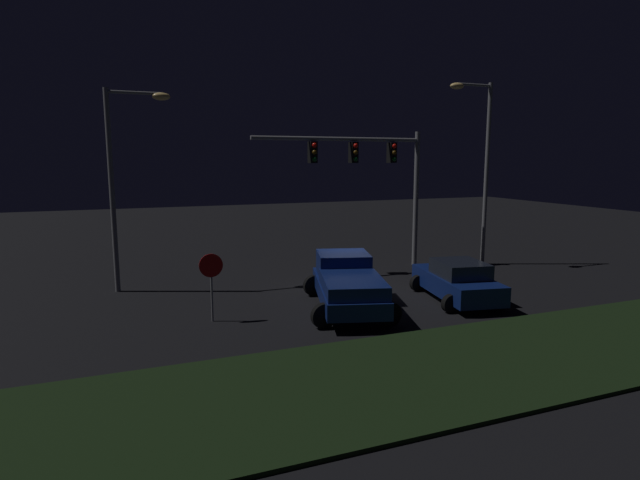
{
  "coord_description": "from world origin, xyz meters",
  "views": [
    {
      "loc": [
        -8.45,
        -18.28,
        5.2
      ],
      "look_at": [
        -1.06,
        0.38,
        2.05
      ],
      "focal_mm": 28.97,
      "sensor_mm": 36.0,
      "label": 1
    }
  ],
  "objects_px": {
    "car_sedan": "(457,281)",
    "street_lamp_left": "(124,165)",
    "stop_sign": "(211,274)",
    "traffic_signal_gantry": "(372,166)",
    "pickup_truck": "(347,280)",
    "street_lamp_right": "(480,154)"
  },
  "relations": [
    {
      "from": "street_lamp_left",
      "to": "street_lamp_right",
      "type": "relative_size",
      "value": 0.89
    },
    {
      "from": "pickup_truck",
      "to": "street_lamp_left",
      "type": "xyz_separation_m",
      "value": [
        -7.0,
        5.47,
        3.96
      ]
    },
    {
      "from": "car_sedan",
      "to": "street_lamp_left",
      "type": "height_order",
      "value": "street_lamp_left"
    },
    {
      "from": "pickup_truck",
      "to": "street_lamp_left",
      "type": "distance_m",
      "value": 9.73
    },
    {
      "from": "pickup_truck",
      "to": "street_lamp_right",
      "type": "xyz_separation_m",
      "value": [
        9.11,
        4.57,
        4.46
      ]
    },
    {
      "from": "pickup_truck",
      "to": "street_lamp_left",
      "type": "relative_size",
      "value": 0.73
    },
    {
      "from": "traffic_signal_gantry",
      "to": "stop_sign",
      "type": "relative_size",
      "value": 3.73
    },
    {
      "from": "pickup_truck",
      "to": "stop_sign",
      "type": "relative_size",
      "value": 2.58
    },
    {
      "from": "traffic_signal_gantry",
      "to": "stop_sign",
      "type": "bearing_deg",
      "value": -147.48
    },
    {
      "from": "pickup_truck",
      "to": "street_lamp_right",
      "type": "bearing_deg",
      "value": -47.02
    },
    {
      "from": "car_sedan",
      "to": "street_lamp_right",
      "type": "xyz_separation_m",
      "value": [
        4.87,
        5.13,
        4.72
      ]
    },
    {
      "from": "stop_sign",
      "to": "pickup_truck",
      "type": "bearing_deg",
      "value": -2.81
    },
    {
      "from": "street_lamp_left",
      "to": "stop_sign",
      "type": "bearing_deg",
      "value": -66.0
    },
    {
      "from": "street_lamp_left",
      "to": "stop_sign",
      "type": "relative_size",
      "value": 3.52
    },
    {
      "from": "car_sedan",
      "to": "traffic_signal_gantry",
      "type": "height_order",
      "value": "traffic_signal_gantry"
    },
    {
      "from": "car_sedan",
      "to": "street_lamp_left",
      "type": "bearing_deg",
      "value": 72.36
    },
    {
      "from": "pickup_truck",
      "to": "car_sedan",
      "type": "bearing_deg",
      "value": -81.28
    },
    {
      "from": "stop_sign",
      "to": "traffic_signal_gantry",
      "type": "bearing_deg",
      "value": 32.52
    },
    {
      "from": "traffic_signal_gantry",
      "to": "street_lamp_left",
      "type": "distance_m",
      "value": 10.84
    },
    {
      "from": "car_sedan",
      "to": "traffic_signal_gantry",
      "type": "relative_size",
      "value": 0.56
    },
    {
      "from": "car_sedan",
      "to": "street_lamp_left",
      "type": "distance_m",
      "value": 13.44
    },
    {
      "from": "pickup_truck",
      "to": "car_sedan",
      "type": "xyz_separation_m",
      "value": [
        4.24,
        -0.57,
        -0.26
      ]
    }
  ]
}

